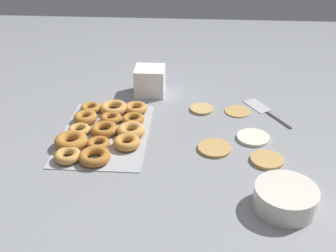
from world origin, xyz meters
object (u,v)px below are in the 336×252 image
pancake_2 (215,148)px  pancake_3 (267,160)px  pancake_0 (238,111)px  donut_tray (104,130)px  pancake_1 (253,138)px  pancake_4 (202,109)px  container_stack (150,81)px  batter_bowl (285,198)px  spatula (262,109)px

pancake_2 → pancake_3: pancake_3 is taller
pancake_0 → donut_tray: 0.55m
pancake_1 → pancake_3: bearing=12.7°
pancake_4 → donut_tray: bearing=-59.7°
pancake_0 → pancake_2: same height
pancake_1 → container_stack: bearing=-130.5°
pancake_2 → donut_tray: (-0.08, -0.41, 0.01)m
pancake_1 → pancake_2: size_ratio=1.01×
pancake_1 → batter_bowl: 0.37m
pancake_0 → pancake_2: bearing=-19.7°
pancake_2 → pancake_3: size_ratio=1.06×
pancake_4 → spatula: bearing=96.1°
pancake_2 → pancake_4: (-0.29, -0.04, 0.00)m
batter_bowl → spatula: 0.60m
pancake_3 → donut_tray: donut_tray is taller
pancake_3 → pancake_2: bearing=-109.2°
pancake_2 → pancake_3: (0.06, 0.17, 0.00)m
spatula → donut_tray: bearing=80.7°
pancake_1 → spatula: (-0.23, 0.06, -0.00)m
pancake_3 → container_stack: size_ratio=0.86×
pancake_3 → pancake_4: bearing=-148.0°
pancake_2 → donut_tray: bearing=-100.5°
pancake_4 → batter_bowl: bearing=22.3°
pancake_0 → pancake_3: pancake_3 is taller
pancake_2 → container_stack: bearing=-147.8°
pancake_2 → pancake_4: size_ratio=1.24×
pancake_1 → batter_bowl: batter_bowl is taller
pancake_1 → pancake_4: 0.28m
pancake_4 → pancake_3: bearing=32.0°
container_stack → spatula: 0.49m
pancake_4 → pancake_2: bearing=8.7°
pancake_0 → pancake_4: bearing=-91.7°
pancake_4 → batter_bowl: (0.58, 0.24, 0.03)m
pancake_1 → pancake_3: 0.14m
pancake_0 → pancake_2: size_ratio=0.89×
pancake_0 → pancake_3: bearing=11.8°
pancake_3 → donut_tray: bearing=-103.2°
donut_tray → pancake_2: bearing=79.5°
pancake_1 → spatula: bearing=165.5°
container_stack → spatula: bearing=76.0°
donut_tray → container_stack: bearing=159.2°
pancake_3 → donut_tray: size_ratio=0.24×
pancake_0 → pancake_3: size_ratio=0.94×
pancake_1 → donut_tray: size_ratio=0.26×
pancake_3 → container_stack: 0.67m
pancake_1 → container_stack: 0.55m
pancake_4 → donut_tray: donut_tray is taller
batter_bowl → container_stack: container_stack is taller
batter_bowl → container_stack: 0.86m
pancake_1 → batter_bowl: bearing=7.8°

